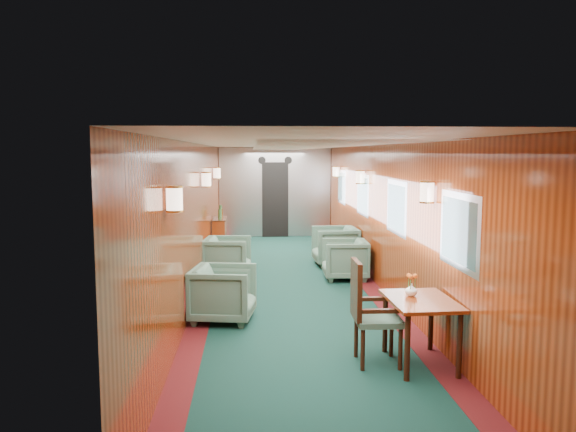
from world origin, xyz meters
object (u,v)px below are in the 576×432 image
Objects in this scene: side_chair at (368,308)px; credenza at (220,236)px; armchair_left_far at (227,257)px; armchair_right_near at (345,259)px; dining_table at (421,310)px; armchair_right_far at (335,246)px; armchair_left_near at (223,294)px.

side_chair is 6.83m from credenza.
side_chair is 1.02× the size of credenza.
credenza reaches higher than armchair_left_far.
dining_table is at bearing 3.75° from armchair_right_near.
credenza reaches higher than armchair_right_far.
armchair_left_far is (-2.22, 4.38, -0.23)m from dining_table.
armchair_left_far is (-1.67, 4.32, -0.24)m from side_chair.
armchair_right_near is (0.43, 4.03, -0.25)m from side_chair.
armchair_left_near is 0.95× the size of armchair_right_far.
armchair_left_near is at bearing -172.42° from armchair_left_far.
armchair_right_near is at bearing -46.75° from credenza.
side_chair is at bearing -126.64° from armchair_left_near.
armchair_left_near is at bearing -38.59° from armchair_right_near.
credenza reaches higher than armchair_right_near.
armchair_right_near is at bearing -31.70° from armchair_left_near.
side_chair reaches higher than credenza.
side_chair reaches higher than armchair_right_far.
armchair_right_far is (2.11, 0.95, 0.02)m from armchair_left_far.
side_chair is (-0.55, 0.06, 0.01)m from dining_table.
side_chair reaches higher than armchair_left_far.
armchair_left_far reaches higher than dining_table.
side_chair is at bearing -7.78° from armchair_right_far.
side_chair is 1.31× the size of armchair_right_far.
side_chair is 1.38× the size of armchair_left_far.
dining_table is 1.24× the size of armchair_right_near.
dining_table reaches higher than armchair_right_near.
armchair_right_far reaches higher than dining_table.
credenza is 2.69m from armchair_right_far.
side_chair reaches higher than dining_table.
armchair_left_near is 4.16m from armchair_right_far.
armchair_right_far reaches higher than armchair_left_far.
credenza is 3.45m from armchair_right_near.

